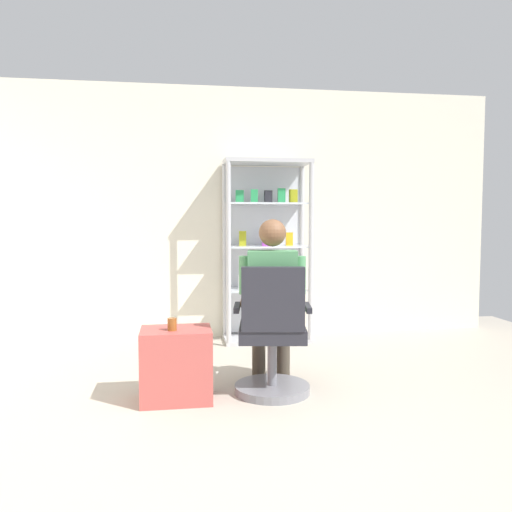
# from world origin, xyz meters

# --- Properties ---
(ground_plane) EXTENTS (7.20, 7.20, 0.00)m
(ground_plane) POSITION_xyz_m (0.00, 0.00, 0.00)
(ground_plane) COLOR #B2A899
(back_wall) EXTENTS (6.00, 0.10, 2.70)m
(back_wall) POSITION_xyz_m (0.00, 3.00, 1.35)
(back_wall) COLOR silver
(back_wall) RESTS_ON ground
(display_cabinet_main) EXTENTS (0.90, 0.45, 1.90)m
(display_cabinet_main) POSITION_xyz_m (0.40, 2.76, 0.97)
(display_cabinet_main) COLOR #B7B7BC
(display_cabinet_main) RESTS_ON ground
(office_chair) EXTENTS (0.60, 0.56, 0.96)m
(office_chair) POSITION_xyz_m (0.14, 0.99, 0.39)
(office_chair) COLOR slate
(office_chair) RESTS_ON ground
(seated_shopkeeper) EXTENTS (0.53, 0.60, 1.29)m
(seated_shopkeeper) POSITION_xyz_m (0.17, 1.15, 0.71)
(seated_shopkeeper) COLOR #3F382D
(seated_shopkeeper) RESTS_ON ground
(storage_crate) EXTENTS (0.50, 0.37, 0.51)m
(storage_crate) POSITION_xyz_m (-0.55, 0.99, 0.26)
(storage_crate) COLOR #B24C47
(storage_crate) RESTS_ON ground
(tea_glass) EXTENTS (0.06, 0.06, 0.09)m
(tea_glass) POSITION_xyz_m (-0.58, 0.95, 0.56)
(tea_glass) COLOR brown
(tea_glass) RESTS_ON storage_crate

